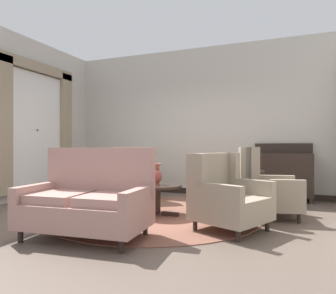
# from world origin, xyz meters

# --- Properties ---
(ground) EXTENTS (8.39, 8.39, 0.00)m
(ground) POSITION_xyz_m (0.00, 0.00, 0.00)
(ground) COLOR brown
(wall_back) EXTENTS (6.15, 0.08, 3.27)m
(wall_back) POSITION_xyz_m (0.00, 2.63, 1.63)
(wall_back) COLOR #BCB7AD
(wall_back) RESTS_ON ground
(wall_left) EXTENTS (0.08, 3.69, 3.27)m
(wall_left) POSITION_xyz_m (-3.00, 0.79, 1.63)
(wall_left) COLOR #BCB7AD
(wall_left) RESTS_ON ground
(baseboard_back) EXTENTS (5.99, 0.03, 0.12)m
(baseboard_back) POSITION_xyz_m (0.00, 2.58, 0.06)
(baseboard_back) COLOR black
(baseboard_back) RESTS_ON ground
(area_rug) EXTENTS (3.28, 3.28, 0.01)m
(area_rug) POSITION_xyz_m (0.00, 0.30, 0.01)
(area_rug) COLOR brown
(area_rug) RESTS_ON ground
(window_with_curtains) EXTENTS (0.12, 2.00, 2.63)m
(window_with_curtains) POSITION_xyz_m (-2.90, 0.88, 1.56)
(window_with_curtains) COLOR silver
(coffee_table) EXTENTS (0.76, 0.76, 0.47)m
(coffee_table) POSITION_xyz_m (0.07, 0.27, 0.37)
(coffee_table) COLOR black
(coffee_table) RESTS_ON ground
(porcelain_vase) EXTENTS (0.14, 0.14, 0.32)m
(porcelain_vase) POSITION_xyz_m (0.07, 0.26, 0.62)
(porcelain_vase) COLOR brown
(porcelain_vase) RESTS_ON coffee_table
(settee) EXTENTS (1.49, 0.92, 1.05)m
(settee) POSITION_xyz_m (-0.21, -1.11, 0.42)
(settee) COLOR tan
(settee) RESTS_ON ground
(armchair_back_corner) EXTENTS (1.19, 1.21, 1.06)m
(armchair_back_corner) POSITION_xyz_m (-0.97, 1.46, 0.43)
(armchair_back_corner) COLOR gray
(armchair_back_corner) RESTS_ON ground
(armchair_beside_settee) EXTENTS (1.06, 1.06, 0.97)m
(armchair_beside_settee) POSITION_xyz_m (1.23, -0.20, 0.42)
(armchair_beside_settee) COLOR gray
(armchair_beside_settee) RESTS_ON ground
(armchair_near_window) EXTENTS (1.01, 0.94, 1.05)m
(armchair_near_window) POSITION_xyz_m (1.59, 0.74, 0.44)
(armchair_near_window) COLOR gray
(armchair_near_window) RESTS_ON ground
(side_table) EXTENTS (0.56, 0.56, 0.70)m
(side_table) POSITION_xyz_m (1.34, 0.79, 0.42)
(side_table) COLOR black
(side_table) RESTS_ON ground
(sideboard) EXTENTS (1.09, 0.41, 1.12)m
(sideboard) POSITION_xyz_m (1.84, 2.34, 0.53)
(sideboard) COLOR black
(sideboard) RESTS_ON ground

